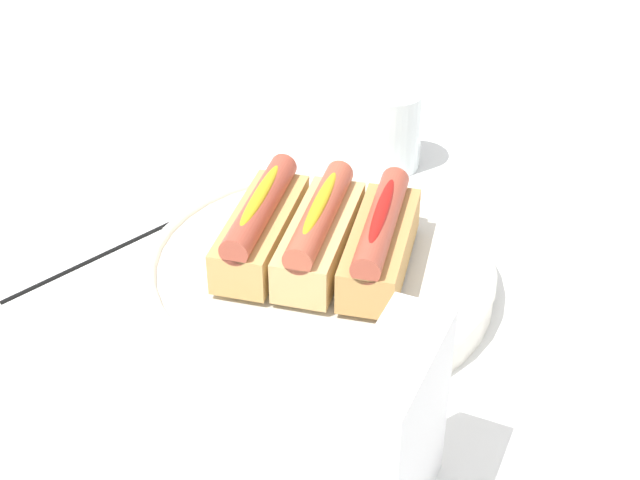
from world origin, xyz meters
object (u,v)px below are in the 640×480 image
serving_bowl (320,272)px  hotdog_side (380,241)px  hotdog_front (261,225)px  chopstick_near (103,253)px  hotdog_back (320,233)px  water_glass (391,134)px  napkin_box (393,436)px

serving_bowl → hotdog_side: 0.07m
serving_bowl → hotdog_side: bearing=95.6°
hotdog_front → chopstick_near: bearing=-84.9°
hotdog_front → hotdog_side: (-0.01, 0.11, 0.00)m
hotdog_back → water_glass: bearing=179.9°
hotdog_back → water_glass: (-0.24, 0.00, -0.02)m
serving_bowl → hotdog_back: size_ratio=2.10×
hotdog_front → hotdog_side: size_ratio=0.99×
serving_bowl → water_glass: water_glass is taller
water_glass → hotdog_side: bearing=13.0°
hotdog_front → chopstick_near: (0.01, -0.16, -0.06)m
water_glass → serving_bowl: bearing=-0.1°
serving_bowl → chopstick_near: (0.02, -0.22, -0.02)m
hotdog_front → hotdog_side: 0.11m
water_glass → chopstick_near: (0.26, -0.22, -0.04)m
hotdog_front → hotdog_back: bearing=95.6°
water_glass → chopstick_near: water_glass is taller
serving_bowl → chopstick_near: size_ratio=1.47×
serving_bowl → chopstick_near: serving_bowl is taller
hotdog_side → napkin_box: 0.25m
water_glass → napkin_box: size_ratio=0.60×
water_glass → hotdog_back: bearing=-0.1°
hotdog_front → napkin_box: 0.29m
hotdog_side → chopstick_near: size_ratio=0.70×
hotdog_side → water_glass: bearing=-167.0°
hotdog_side → napkin_box: napkin_box is taller
napkin_box → hotdog_side: bearing=-157.5°
serving_bowl → napkin_box: (0.23, 0.13, 0.06)m
hotdog_front → chopstick_near: size_ratio=0.70×
hotdog_front → napkin_box: napkin_box is taller
hotdog_side → chopstick_near: bearing=-84.7°
hotdog_back → hotdog_side: (-0.01, 0.05, 0.00)m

